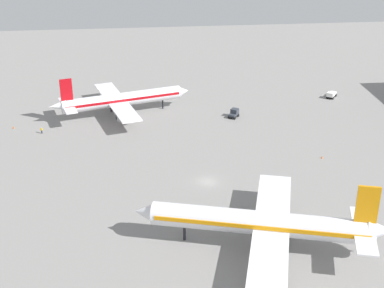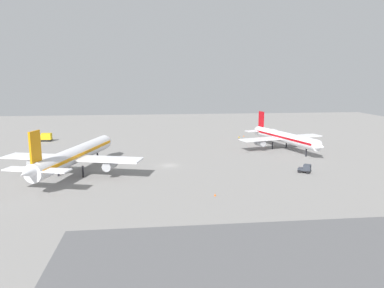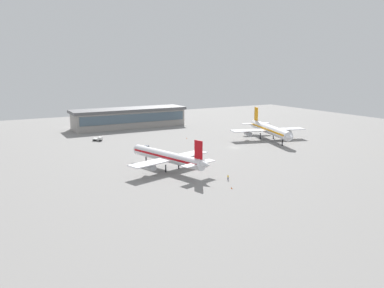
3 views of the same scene
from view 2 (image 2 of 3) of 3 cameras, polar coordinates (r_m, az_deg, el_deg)
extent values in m
plane|color=gray|center=(105.55, -3.60, -3.39)|extent=(288.00, 288.00, 0.00)
cylinder|color=white|center=(130.94, 14.36, 1.02)|extent=(12.62, 33.32, 3.69)
cone|color=white|center=(117.28, 19.53, -0.35)|extent=(4.38, 4.50, 3.51)
cone|color=white|center=(145.45, 10.21, 2.34)|extent=(4.09, 5.24, 2.95)
cube|color=red|center=(130.90, 14.37, 1.14)|extent=(12.33, 32.05, 0.66)
cube|color=white|center=(132.34, 13.93, 0.98)|extent=(32.16, 13.79, 0.33)
cylinder|color=#A5A8AD|center=(137.94, 16.91, 0.67)|extent=(3.13, 4.75, 2.03)
cylinder|color=#A5A8AD|center=(127.57, 10.65, 0.17)|extent=(3.13, 4.75, 2.03)
cube|color=white|center=(143.16, 10.80, 2.11)|extent=(13.10, 6.34, 0.27)
cube|color=red|center=(142.58, 10.86, 3.88)|extent=(1.25, 3.21, 5.91)
cylinder|color=black|center=(122.43, 17.54, -1.29)|extent=(0.44, 0.44, 2.59)
cylinder|color=black|center=(135.34, 14.64, -0.04)|extent=(0.44, 0.44, 2.59)
cylinder|color=black|center=(131.93, 12.58, -0.22)|extent=(0.44, 0.44, 2.59)
cylinder|color=white|center=(100.43, -17.89, -1.62)|extent=(14.71, 38.50, 4.27)
cone|color=white|center=(118.80, -13.36, 0.45)|extent=(5.07, 5.21, 4.06)
cone|color=white|center=(82.99, -24.44, -4.13)|extent=(4.74, 6.07, 3.42)
cube|color=orange|center=(100.36, -17.90, -1.44)|extent=(14.36, 37.03, 0.77)
cube|color=white|center=(98.84, -18.39, -2.09)|extent=(37.17, 16.04, 0.38)
cylinder|color=#A5A8AD|center=(104.33, -23.37, -2.62)|extent=(3.64, 5.50, 2.35)
cylinder|color=#A5A8AD|center=(94.84, -12.80, -3.26)|extent=(3.64, 5.50, 2.35)
cube|color=white|center=(85.63, -23.24, -3.75)|extent=(15.14, 7.37, 0.31)
cube|color=orange|center=(84.58, -23.49, -0.38)|extent=(1.46, 3.71, 6.83)
cylinder|color=black|center=(113.12, -14.66, -1.99)|extent=(0.51, 0.51, 2.99)
cylinder|color=black|center=(100.20, -20.32, -3.93)|extent=(0.51, 0.51, 2.99)
cylinder|color=black|center=(97.03, -16.81, -4.18)|extent=(0.51, 0.51, 2.99)
cube|color=black|center=(155.59, -22.20, 0.60)|extent=(5.78, 2.52, 0.30)
cube|color=gold|center=(156.17, -22.87, 0.94)|extent=(2.00, 2.09, 1.60)
cube|color=#3F596B|center=(156.44, -23.15, 1.05)|extent=(0.26, 1.59, 0.90)
cube|color=gold|center=(155.02, -21.93, 1.12)|extent=(3.99, 2.31, 2.60)
cylinder|color=black|center=(155.51, -23.00, 0.48)|extent=(0.83, 0.39, 0.80)
cylinder|color=black|center=(157.23, -22.73, 0.60)|extent=(0.83, 0.39, 0.80)
cylinder|color=black|center=(154.01, -21.65, 0.48)|extent=(0.83, 0.39, 0.80)
cylinder|color=black|center=(155.75, -21.40, 0.60)|extent=(0.83, 0.39, 0.80)
cube|color=black|center=(102.09, 17.27, -4.03)|extent=(3.71, 3.39, 0.30)
cube|color=#333842|center=(101.73, 17.69, -3.55)|extent=(2.56, 2.59, 1.60)
cube|color=#3F596B|center=(101.52, 18.15, -3.42)|extent=(0.98, 1.35, 0.90)
cube|color=#333842|center=(102.16, 16.79, -3.76)|extent=(2.24, 2.36, 0.50)
cylinder|color=black|center=(102.83, 17.99, -4.05)|extent=(0.83, 0.70, 0.80)
cylinder|color=black|center=(101.02, 17.78, -4.30)|extent=(0.83, 0.70, 0.80)
cylinder|color=black|center=(103.24, 16.76, -3.92)|extent=(0.83, 0.70, 0.80)
cylinder|color=black|center=(101.43, 16.54, -4.17)|extent=(0.83, 0.70, 0.80)
cylinder|color=#1E2338|center=(148.04, 7.41, 0.78)|extent=(0.40, 0.40, 0.85)
cylinder|color=yellow|center=(147.92, 7.41, 1.05)|extent=(0.48, 0.48, 0.60)
sphere|color=tan|center=(147.85, 7.42, 1.21)|extent=(0.22, 0.22, 0.22)
cylinder|color=yellow|center=(147.68, 7.41, 1.04)|extent=(0.10, 0.10, 0.54)
cylinder|color=yellow|center=(148.15, 7.42, 1.07)|extent=(0.10, 0.10, 0.54)
cone|color=#EA590C|center=(156.58, 8.18, 1.25)|extent=(0.44, 0.44, 0.60)
cone|color=#EA590C|center=(79.17, 3.65, -7.98)|extent=(0.44, 0.44, 0.60)
camera|label=1|loc=(159.22, -49.87, 19.37)|focal=52.96mm
camera|label=3|loc=(257.30, 17.08, 12.24)|focal=35.69mm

